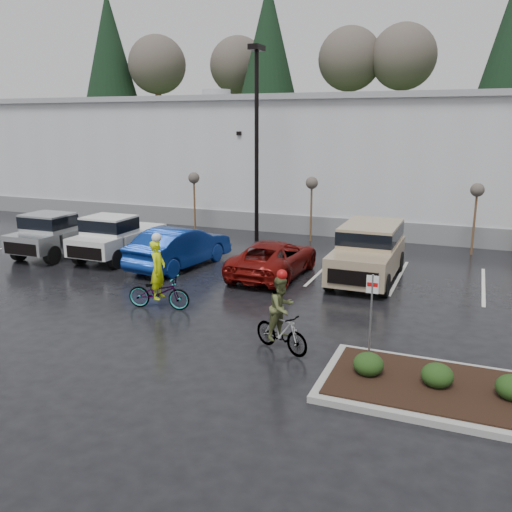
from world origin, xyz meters
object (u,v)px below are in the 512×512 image
at_px(sapling_west, 194,181).
at_px(cyclist_hivis, 159,286).
at_px(lamppost, 257,124).
at_px(fire_lane_sign, 371,306).
at_px(suv_tan, 367,253).
at_px(car_red, 274,258).
at_px(cyclist_olive, 281,321).
at_px(sapling_east, 477,194).
at_px(sapling_mid, 312,186).
at_px(pickup_silver, 64,232).
at_px(car_blue, 180,247).
at_px(pickup_white, 123,235).

bearing_deg(sapling_west, cyclist_hivis, -66.93).
height_order(lamppost, fire_lane_sign, lamppost).
bearing_deg(lamppost, cyclist_hivis, -85.12).
distance_m(sapling_west, suv_tan, 12.02).
bearing_deg(sapling_west, car_red, -43.22).
distance_m(suv_tan, cyclist_olive, 7.41).
distance_m(sapling_east, suv_tan, 7.03).
bearing_deg(sapling_mid, pickup_silver, -145.26).
xyz_separation_m(car_blue, car_red, (4.00, 0.21, -0.14)).
relative_size(suv_tan, cyclist_olive, 2.33).
height_order(pickup_white, car_red, pickup_white).
height_order(sapling_mid, sapling_east, same).
height_order(pickup_white, cyclist_hivis, cyclist_hivis).
relative_size(lamppost, suv_tan, 1.81).
xyz_separation_m(fire_lane_sign, car_red, (-4.85, 6.27, -0.72)).
bearing_deg(pickup_silver, sapling_west, 65.15).
distance_m(sapling_east, car_blue, 13.09).
bearing_deg(cyclist_hivis, cyclist_olive, -119.35).
relative_size(pickup_white, car_blue, 1.03).
bearing_deg(car_blue, pickup_silver, 6.99).
xyz_separation_m(sapling_mid, pickup_silver, (-9.58, -6.64, -1.75)).
bearing_deg(sapling_east, pickup_silver, -158.75).
relative_size(sapling_mid, pickup_silver, 0.62).
height_order(pickup_white, suv_tan, suv_tan).
distance_m(pickup_silver, car_red, 10.03).
xyz_separation_m(lamppost, suv_tan, (6.39, -4.79, -4.66)).
height_order(sapling_east, car_blue, sapling_east).
bearing_deg(cyclist_olive, car_red, 44.79).
height_order(pickup_silver, pickup_white, same).
height_order(lamppost, cyclist_olive, lamppost).
bearing_deg(pickup_silver, sapling_mid, 34.74).
relative_size(car_red, cyclist_hivis, 2.02).
bearing_deg(sapling_west, fire_lane_sign, -47.33).
xyz_separation_m(fire_lane_sign, pickup_white, (-12.01, 6.59, -0.43)).
height_order(lamppost, sapling_east, lamppost).
height_order(car_red, cyclist_olive, cyclist_olive).
bearing_deg(pickup_silver, pickup_white, 8.54).
distance_m(cyclist_hivis, cyclist_olive, 4.98).
xyz_separation_m(sapling_west, fire_lane_sign, (11.80, -12.80, -1.32)).
height_order(sapling_east, pickup_silver, sapling_east).
relative_size(sapling_west, cyclist_olive, 1.46).
height_order(fire_lane_sign, car_blue, fire_lane_sign).
relative_size(pickup_silver, car_red, 1.05).
bearing_deg(car_red, suv_tan, -166.61).
height_order(sapling_mid, fire_lane_sign, sapling_mid).
relative_size(sapling_mid, pickup_white, 0.62).
distance_m(lamppost, car_blue, 7.59).
bearing_deg(cyclist_olive, sapling_mid, 36.26).
bearing_deg(sapling_east, fire_lane_sign, -99.75).
xyz_separation_m(lamppost, car_red, (2.95, -5.53, -5.00)).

